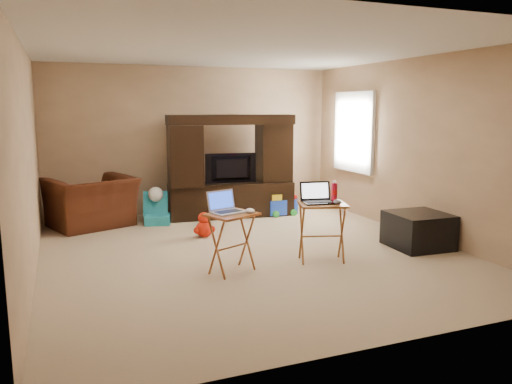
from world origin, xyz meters
name	(u,v)px	position (x,y,z in m)	size (l,w,h in m)	color
floor	(250,252)	(0.00, 0.00, 0.00)	(5.50, 5.50, 0.00)	tan
ceiling	(250,48)	(0.00, 0.00, 2.50)	(5.50, 5.50, 0.00)	silver
wall_back	(194,140)	(0.00, 2.75, 1.25)	(5.00, 5.00, 0.00)	tan
wall_front	(385,185)	(0.00, -2.75, 1.25)	(5.00, 5.00, 0.00)	tan
wall_left	(27,161)	(-2.50, 0.00, 1.25)	(5.50, 5.50, 0.00)	tan
wall_right	(416,148)	(2.50, 0.00, 1.25)	(5.50, 5.50, 0.00)	tan
window_pane	(355,132)	(2.48, 1.55, 1.40)	(1.20, 1.20, 0.00)	white
window_frame	(354,132)	(2.46, 1.55, 1.40)	(0.06, 1.14, 1.34)	white
entertainment_center	(231,166)	(0.45, 2.09, 0.85)	(2.07, 0.52, 1.69)	black
television	(232,169)	(0.45, 2.04, 0.81)	(0.86, 0.11, 0.50)	black
recliner	(92,202)	(-1.77, 2.14, 0.38)	(1.17, 1.03, 0.76)	#421C0E
child_rocker	(157,208)	(-0.81, 1.97, 0.25)	(0.38, 0.43, 0.51)	teal
plush_toy	(204,224)	(-0.35, 0.92, 0.18)	(0.32, 0.27, 0.36)	red
push_toy	(281,204)	(1.28, 1.87, 0.19)	(0.51, 0.37, 0.38)	blue
ottoman	(418,230)	(2.12, -0.61, 0.23)	(0.71, 0.71, 0.45)	black
tray_table_left	(232,243)	(-0.47, -0.67, 0.33)	(0.51, 0.41, 0.67)	#AC5D29
tray_table_right	(322,232)	(0.65, -0.68, 0.35)	(0.54, 0.43, 0.70)	#A55D28
laptop_left	(228,202)	(-0.50, -0.64, 0.79)	(0.35, 0.29, 0.24)	#B1B0B5
laptop_right	(319,193)	(0.61, -0.66, 0.82)	(0.37, 0.30, 0.24)	black
mouse_left	(250,211)	(-0.28, -0.74, 0.69)	(0.09, 0.14, 0.06)	white
mouse_right	(338,202)	(0.78, -0.80, 0.73)	(0.09, 0.14, 0.06)	#3E3D42
water_bottle	(334,192)	(0.85, -0.60, 0.81)	(0.07, 0.07, 0.22)	#B90B24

